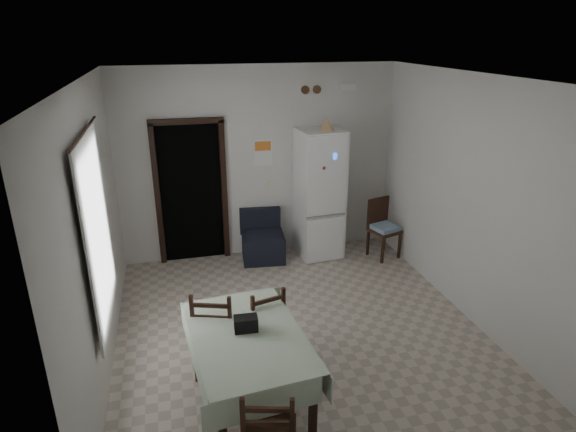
{
  "coord_description": "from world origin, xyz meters",
  "views": [
    {
      "loc": [
        -1.32,
        -4.72,
        3.32
      ],
      "look_at": [
        0.0,
        0.5,
        1.25
      ],
      "focal_mm": 30.0,
      "sensor_mm": 36.0,
      "label": 1
    }
  ],
  "objects_px": {
    "dining_chair_far_left": "(217,330)",
    "dining_chair_near_head": "(269,432)",
    "fridge": "(319,194)",
    "navy_seat": "(263,236)",
    "dining_table": "(249,369)",
    "dining_chair_far_right": "(262,323)",
    "corner_chair": "(385,229)"
  },
  "relations": [
    {
      "from": "dining_chair_far_left",
      "to": "dining_chair_far_right",
      "type": "bearing_deg",
      "value": -154.49
    },
    {
      "from": "navy_seat",
      "to": "dining_table",
      "type": "distance_m",
      "value": 3.11
    },
    {
      "from": "dining_chair_far_right",
      "to": "dining_chair_near_head",
      "type": "height_order",
      "value": "dining_chair_near_head"
    },
    {
      "from": "navy_seat",
      "to": "dining_chair_far_left",
      "type": "relative_size",
      "value": 0.77
    },
    {
      "from": "dining_chair_far_right",
      "to": "corner_chair",
      "type": "bearing_deg",
      "value": -153.05
    },
    {
      "from": "fridge",
      "to": "dining_chair_far_left",
      "type": "bearing_deg",
      "value": -131.59
    },
    {
      "from": "navy_seat",
      "to": "dining_table",
      "type": "bearing_deg",
      "value": -97.92
    },
    {
      "from": "fridge",
      "to": "dining_chair_far_left",
      "type": "xyz_separation_m",
      "value": [
        -1.87,
        -2.47,
        -0.5
      ]
    },
    {
      "from": "dining_chair_near_head",
      "to": "dining_chair_far_right",
      "type": "bearing_deg",
      "value": -83.7
    },
    {
      "from": "dining_chair_far_left",
      "to": "dining_chair_near_head",
      "type": "bearing_deg",
      "value": 118.45
    },
    {
      "from": "corner_chair",
      "to": "dining_chair_near_head",
      "type": "distance_m",
      "value": 4.36
    },
    {
      "from": "navy_seat",
      "to": "dining_table",
      "type": "height_order",
      "value": "dining_table"
    },
    {
      "from": "dining_chair_far_right",
      "to": "dining_chair_near_head",
      "type": "relative_size",
      "value": 0.97
    },
    {
      "from": "dining_chair_near_head",
      "to": "fridge",
      "type": "bearing_deg",
      "value": -97.42
    },
    {
      "from": "navy_seat",
      "to": "dining_table",
      "type": "relative_size",
      "value": 0.52
    },
    {
      "from": "navy_seat",
      "to": "fridge",
      "type": "bearing_deg",
      "value": 6.03
    },
    {
      "from": "dining_chair_far_left",
      "to": "dining_chair_far_right",
      "type": "distance_m",
      "value": 0.48
    },
    {
      "from": "dining_table",
      "to": "dining_chair_near_head",
      "type": "bearing_deg",
      "value": -94.53
    },
    {
      "from": "corner_chair",
      "to": "dining_chair_far_right",
      "type": "height_order",
      "value": "corner_chair"
    },
    {
      "from": "fridge",
      "to": "dining_chair_far_left",
      "type": "relative_size",
      "value": 2.0
    },
    {
      "from": "dining_chair_far_left",
      "to": "dining_table",
      "type": "bearing_deg",
      "value": 131.62
    },
    {
      "from": "fridge",
      "to": "navy_seat",
      "type": "xyz_separation_m",
      "value": [
        -0.89,
        -0.0,
        -0.61
      ]
    },
    {
      "from": "dining_table",
      "to": "dining_chair_far_left",
      "type": "height_order",
      "value": "dining_chair_far_left"
    },
    {
      "from": "fridge",
      "to": "dining_chair_near_head",
      "type": "height_order",
      "value": "fridge"
    },
    {
      "from": "fridge",
      "to": "dining_table",
      "type": "bearing_deg",
      "value": -123.06
    },
    {
      "from": "navy_seat",
      "to": "dining_table",
      "type": "xyz_separation_m",
      "value": [
        -0.75,
        -3.01,
        0.0
      ]
    },
    {
      "from": "dining_chair_far_right",
      "to": "dining_table",
      "type": "bearing_deg",
      "value": 53.63
    },
    {
      "from": "dining_chair_far_right",
      "to": "dining_chair_near_head",
      "type": "distance_m",
      "value": 1.48
    },
    {
      "from": "fridge",
      "to": "dining_table",
      "type": "xyz_separation_m",
      "value": [
        -1.64,
        -3.01,
        -0.61
      ]
    },
    {
      "from": "dining_chair_near_head",
      "to": "dining_chair_far_left",
      "type": "bearing_deg",
      "value": -64.94
    },
    {
      "from": "corner_chair",
      "to": "dining_table",
      "type": "height_order",
      "value": "corner_chair"
    },
    {
      "from": "navy_seat",
      "to": "dining_chair_near_head",
      "type": "bearing_deg",
      "value": -94.71
    }
  ]
}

